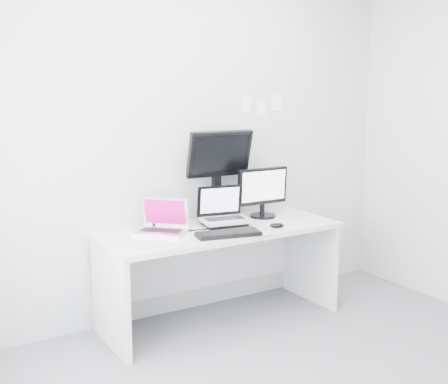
{
  "coord_description": "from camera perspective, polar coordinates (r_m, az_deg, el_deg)",
  "views": [
    {
      "loc": [
        -2.14,
        -2.32,
        1.75
      ],
      "look_at": [
        0.02,
        1.23,
        1.0
      ],
      "focal_mm": 46.24,
      "sensor_mm": 36.0,
      "label": 1
    }
  ],
  "objects": [
    {
      "name": "wall_note_1",
      "position": [
        4.78,
        3.71,
        8.18
      ],
      "size": [
        0.09,
        0.0,
        0.13
      ],
      "primitive_type": "cube",
      "color": "white",
      "rests_on": "back_wall"
    },
    {
      "name": "rear_monitor",
      "position": [
        4.49,
        -0.56,
        1.8
      ],
      "size": [
        0.54,
        0.2,
        0.72
      ],
      "primitive_type": "cube",
      "rotation": [
        0.0,
        0.0,
        -0.03
      ],
      "color": "black",
      "rests_on": "desk"
    },
    {
      "name": "keyboard",
      "position": [
        4.04,
        0.42,
        -4.17
      ],
      "size": [
        0.47,
        0.25,
        0.03
      ],
      "primitive_type": "cube",
      "rotation": [
        0.0,
        0.0,
        -0.21
      ],
      "color": "black",
      "rests_on": "desk"
    },
    {
      "name": "back_wall",
      "position": [
        4.48,
        -2.69,
        5.1
      ],
      "size": [
        3.6,
        0.0,
        3.6
      ],
      "primitive_type": "plane",
      "rotation": [
        1.57,
        0.0,
        0.0
      ],
      "color": "silver",
      "rests_on": "ground"
    },
    {
      "name": "wall_note_0",
      "position": [
        4.69,
        2.19,
        8.64
      ],
      "size": [
        0.1,
        0.0,
        0.14
      ],
      "primitive_type": "cube",
      "color": "white",
      "rests_on": "back_wall"
    },
    {
      "name": "samsung_monitor",
      "position": [
        4.6,
        3.88,
        0.02
      ],
      "size": [
        0.45,
        0.21,
        0.41
      ],
      "primitive_type": "cube",
      "rotation": [
        0.0,
        0.0,
        -0.0
      ],
      "color": "black",
      "rests_on": "desk"
    },
    {
      "name": "macbook",
      "position": [
        4.1,
        -6.31,
        -2.35
      ],
      "size": [
        0.43,
        0.43,
        0.26
      ],
      "primitive_type": "cube",
      "rotation": [
        0.0,
        0.0,
        -0.78
      ],
      "color": "silver",
      "rests_on": "desk"
    },
    {
      "name": "mouse",
      "position": [
        4.3,
        5.24,
        -3.3
      ],
      "size": [
        0.13,
        0.11,
        0.04
      ],
      "primitive_type": "ellipsoid",
      "rotation": [
        0.0,
        0.0,
        -0.43
      ],
      "color": "black",
      "rests_on": "desk"
    },
    {
      "name": "dell_laptop",
      "position": [
        4.32,
        0.13,
        -1.39
      ],
      "size": [
        0.4,
        0.33,
        0.3
      ],
      "primitive_type": "cube",
      "rotation": [
        0.0,
        0.0,
        -0.16
      ],
      "color": "#A5A7AD",
      "rests_on": "desk"
    },
    {
      "name": "speaker",
      "position": [
        4.3,
        -6.69,
        -2.22
      ],
      "size": [
        0.11,
        0.11,
        0.2
      ],
      "primitive_type": "cube",
      "rotation": [
        0.0,
        0.0,
        0.1
      ],
      "color": "black",
      "rests_on": "desk"
    },
    {
      "name": "desk",
      "position": [
        4.39,
        -0.36,
        -8.17
      ],
      "size": [
        1.8,
        0.7,
        0.73
      ],
      "primitive_type": "cube",
      "color": "silver",
      "rests_on": "ground"
    },
    {
      "name": "wall_note_2",
      "position": [
        4.87,
        5.18,
        8.78
      ],
      "size": [
        0.1,
        0.0,
        0.14
      ],
      "primitive_type": "cube",
      "color": "white",
      "rests_on": "back_wall"
    }
  ]
}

